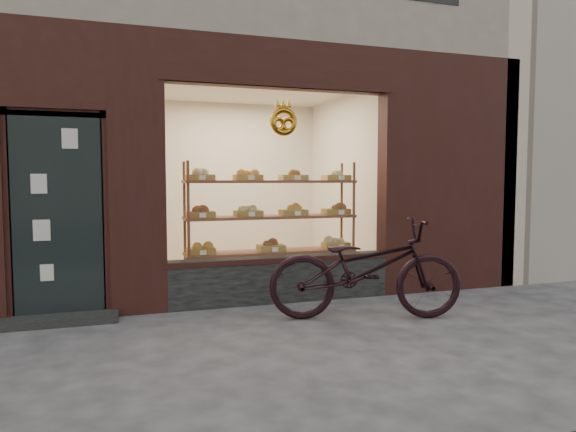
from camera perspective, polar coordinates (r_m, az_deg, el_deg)
name	(u,v)px	position (r m, az deg, el deg)	size (l,w,h in m)	color
ground	(306,366)	(4.25, 2.05, -16.29)	(90.00, 90.00, 0.00)	#343436
display_shelf	(271,227)	(6.57, -1.89, -1.24)	(2.20, 0.45, 1.70)	brown
bicycle	(365,269)	(5.52, 8.59, -5.80)	(0.71, 2.04, 1.07)	black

